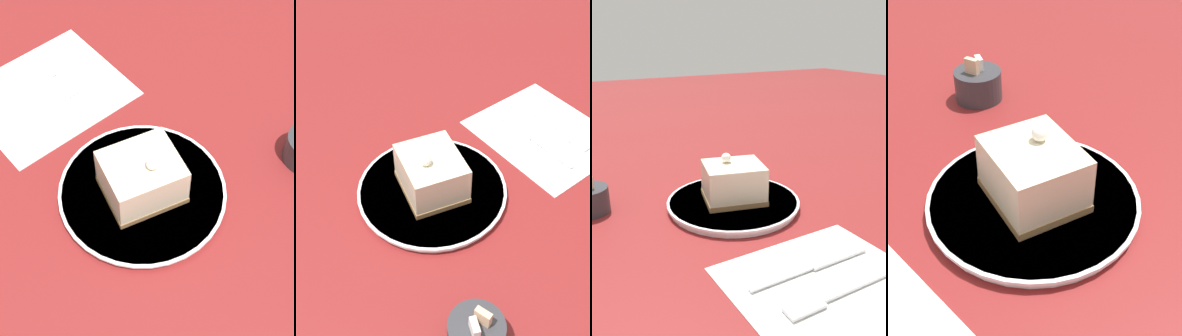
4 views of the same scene
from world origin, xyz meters
The scene contains 6 objects.
ground_plane centered at (0.00, 0.00, 0.00)m, with size 4.00×4.00×0.00m, color maroon.
plate centered at (0.00, -0.01, 0.01)m, with size 0.23×0.23×0.01m.
cake_slice centered at (0.00, -0.01, 0.05)m, with size 0.11×0.12×0.08m.
napkin centered at (-0.24, 0.00, 0.00)m, with size 0.20×0.23×0.00m.
fork centered at (-0.27, 0.01, 0.01)m, with size 0.02×0.16×0.00m.
knife centered at (-0.22, -0.02, 0.01)m, with size 0.01×0.19×0.00m.
Camera 1 is at (0.33, -0.27, 0.66)m, focal length 60.00 mm.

